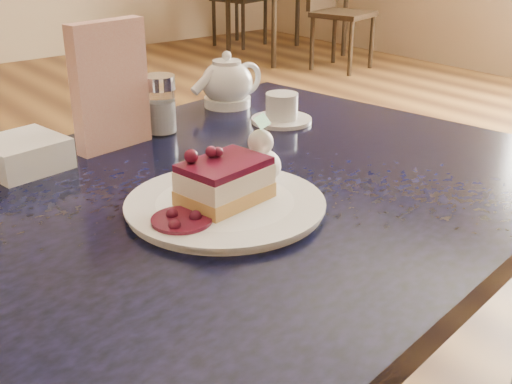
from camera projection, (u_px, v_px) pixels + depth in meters
main_table at (203, 247)px, 0.97m from camera, size 1.33×1.00×0.76m
dessert_plate at (225, 205)px, 0.91m from camera, size 0.28×0.28×0.01m
cheesecake_slice at (225, 182)px, 0.90m from camera, size 0.13×0.10×0.06m
whipped_cream at (261, 166)px, 0.96m from camera, size 0.06×0.06×0.05m
berry_sauce at (182, 220)px, 0.84m from camera, size 0.08×0.08×0.01m
tea_set at (237, 89)px, 1.37m from camera, size 0.18×0.28×0.11m
menu_card at (110, 86)px, 1.11m from camera, size 0.15×0.05×0.22m
sugar_shaker at (160, 104)px, 1.21m from camera, size 0.06×0.06×0.11m
napkin_stack at (23, 154)px, 1.05m from camera, size 0.14×0.14×0.05m
bg_table_far_right at (286, 48)px, 5.67m from camera, size 1.13×1.76×1.17m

